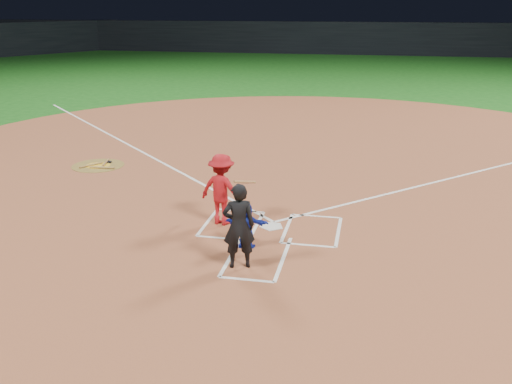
% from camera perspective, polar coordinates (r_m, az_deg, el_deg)
% --- Properties ---
extents(ground, '(120.00, 120.00, 0.00)m').
position_cam_1_polar(ground, '(13.68, 1.57, -3.53)').
color(ground, '#145114').
rests_on(ground, ground).
extents(home_plate_dirt, '(28.00, 28.00, 0.01)m').
position_cam_1_polar(home_plate_dirt, '(19.31, 4.69, 3.05)').
color(home_plate_dirt, brown).
rests_on(home_plate_dirt, ground).
extents(stadium_wall_far, '(80.00, 1.20, 3.20)m').
position_cam_1_polar(stadium_wall_far, '(60.64, 9.82, 14.91)').
color(stadium_wall_far, black).
rests_on(stadium_wall_far, ground).
extents(home_plate, '(0.60, 0.60, 0.02)m').
position_cam_1_polar(home_plate, '(13.67, 1.57, -3.45)').
color(home_plate, silver).
rests_on(home_plate, home_plate_dirt).
extents(on_deck_circle, '(1.70, 1.70, 0.01)m').
position_cam_1_polar(on_deck_circle, '(19.44, -15.52, 2.57)').
color(on_deck_circle, brown).
rests_on(on_deck_circle, home_plate_dirt).
extents(on_deck_logo, '(0.80, 0.80, 0.00)m').
position_cam_1_polar(on_deck_logo, '(19.44, -15.52, 2.59)').
color(on_deck_logo, gold).
rests_on(on_deck_logo, on_deck_circle).
extents(on_deck_bat_a, '(0.24, 0.84, 0.06)m').
position_cam_1_polar(on_deck_bat_a, '(19.58, -14.81, 2.85)').
color(on_deck_bat_a, olive).
rests_on(on_deck_bat_a, on_deck_circle).
extents(on_deck_bat_b, '(0.51, 0.74, 0.06)m').
position_cam_1_polar(on_deck_bat_b, '(19.44, -16.19, 2.62)').
color(on_deck_bat_b, olive).
rests_on(on_deck_bat_b, on_deck_circle).
extents(on_deck_bat_c, '(0.84, 0.11, 0.06)m').
position_cam_1_polar(on_deck_bat_c, '(19.04, -15.12, 2.39)').
color(on_deck_bat_c, olive).
rests_on(on_deck_bat_c, on_deck_circle).
extents(bat_weight_donut, '(0.19, 0.19, 0.05)m').
position_cam_1_polar(bat_weight_donut, '(19.69, -14.49, 2.94)').
color(bat_weight_donut, black).
rests_on(bat_weight_donut, on_deck_circle).
extents(catcher, '(0.97, 0.33, 1.03)m').
position_cam_1_polar(catcher, '(12.38, -1.00, -3.32)').
color(catcher, '#1424A3').
rests_on(catcher, home_plate_dirt).
extents(umpire, '(0.74, 0.60, 1.77)m').
position_cam_1_polar(umpire, '(11.35, -1.73, -3.41)').
color(umpire, black).
rests_on(umpire, home_plate_dirt).
extents(chalk_markings, '(28.35, 17.32, 0.01)m').
position_cam_1_polar(chalk_markings, '(18.63, 4.42, 2.51)').
color(chalk_markings, white).
rests_on(chalk_markings, home_plate_dirt).
extents(batter_at_plate, '(1.42, 1.00, 1.73)m').
position_cam_1_polar(batter_at_plate, '(13.61, -3.45, 0.26)').
color(batter_at_plate, '#A81218').
rests_on(batter_at_plate, home_plate_dirt).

